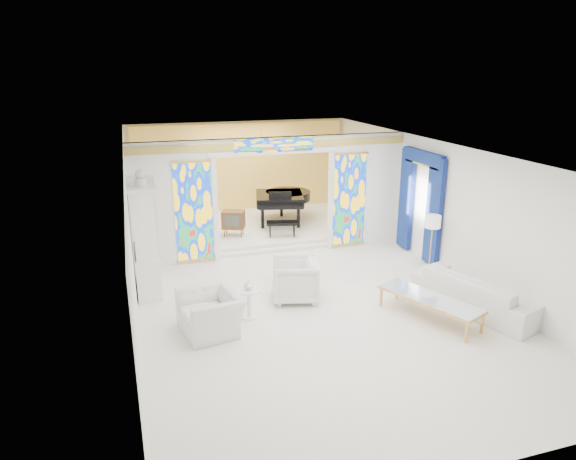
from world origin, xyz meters
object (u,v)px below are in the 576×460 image
object	(u,v)px
armchair_left	(211,312)
sofa	(477,292)
coffee_table	(430,299)
tv_console	(233,220)
china_cabinet	(145,238)
grand_piano	(283,198)
armchair_right	(295,280)

from	to	relation	value
armchair_left	sofa	size ratio (longest dim) A/B	0.45
coffee_table	tv_console	world-z (taller)	tv_console
sofa	tv_console	bearing A→B (deg)	15.41
coffee_table	sofa	bearing A→B (deg)	4.88
china_cabinet	sofa	world-z (taller)	china_cabinet
grand_piano	armchair_right	bearing A→B (deg)	-90.70
armchair_right	sofa	world-z (taller)	armchair_right
sofa	armchair_left	bearing A→B (deg)	63.76
grand_piano	tv_console	bearing A→B (deg)	-137.13
armchair_right	grand_piano	world-z (taller)	grand_piano
china_cabinet	grand_piano	world-z (taller)	china_cabinet
armchair_left	china_cabinet	bearing A→B (deg)	-166.39
armchair_right	tv_console	bearing A→B (deg)	-158.18
coffee_table	armchair_left	bearing A→B (deg)	169.20
china_cabinet	sofa	bearing A→B (deg)	-25.34
china_cabinet	grand_piano	bearing A→B (deg)	41.06
armchair_left	grand_piano	xyz separation A→B (m)	(3.14, 5.84, 0.51)
tv_console	coffee_table	bearing A→B (deg)	-42.92
china_cabinet	grand_piano	size ratio (longest dim) A/B	1.01
armchair_left	sofa	bearing A→B (deg)	72.41
armchair_left	grand_piano	world-z (taller)	grand_piano
china_cabinet	tv_console	xyz separation A→B (m)	(2.40, 2.62, -0.54)
sofa	tv_console	distance (m)	6.70
tv_console	armchair_right	bearing A→B (deg)	-61.33
china_cabinet	armchair_right	bearing A→B (deg)	-26.03
china_cabinet	armchair_right	world-z (taller)	china_cabinet
armchair_left	tv_console	distance (m)	5.07
armchair_right	coffee_table	size ratio (longest dim) A/B	0.45
sofa	grand_piano	xyz separation A→B (m)	(-2.04, 6.52, 0.51)
china_cabinet	coffee_table	bearing A→B (deg)	-30.90
armchair_left	sofa	distance (m)	5.22
tv_console	armchair_left	bearing A→B (deg)	-84.21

